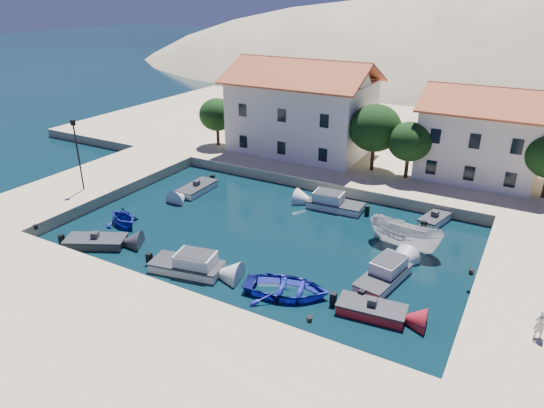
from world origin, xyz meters
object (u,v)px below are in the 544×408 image
(cabin_cruiser_south, at_px, (187,264))
(lamppost, at_px, (77,149))
(building_mid, at_px, (481,132))
(cabin_cruiser_east, at_px, (383,276))
(rowboat_south, at_px, (286,294))
(boat_east, at_px, (404,247))
(building_left, at_px, (302,105))
(pedestrian, at_px, (540,324))

(cabin_cruiser_south, bearing_deg, lamppost, 150.80)
(building_mid, height_order, lamppost, building_mid)
(building_mid, bearing_deg, cabin_cruiser_east, -95.99)
(building_mid, distance_m, cabin_cruiser_east, 21.64)
(cabin_cruiser_south, xyz_separation_m, rowboat_south, (7.01, 0.89, -0.48))
(building_mid, distance_m, boat_east, 16.74)
(cabin_cruiser_south, relative_size, cabin_cruiser_east, 1.04)
(building_left, relative_size, boat_east, 2.62)
(building_mid, height_order, cabin_cruiser_south, building_mid)
(cabin_cruiser_south, height_order, cabin_cruiser_east, same)
(boat_east, bearing_deg, building_left, 57.33)
(cabin_cruiser_south, distance_m, pedestrian, 20.73)
(building_mid, distance_m, cabin_cruiser_south, 29.94)
(rowboat_south, distance_m, cabin_cruiser_east, 6.35)
(cabin_cruiser_east, bearing_deg, cabin_cruiser_south, 123.25)
(building_mid, height_order, cabin_cruiser_east, building_mid)
(building_left, bearing_deg, building_mid, 3.18)
(building_mid, xyz_separation_m, pedestrian, (6.56, -23.62, -3.42))
(boat_east, bearing_deg, lamppost, 111.49)
(building_left, height_order, cabin_cruiser_south, building_left)
(cabin_cruiser_south, bearing_deg, boat_east, 30.32)
(rowboat_south, height_order, pedestrian, pedestrian)
(building_left, bearing_deg, cabin_cruiser_east, -51.70)
(cabin_cruiser_south, distance_m, cabin_cruiser_east, 12.81)
(building_mid, relative_size, boat_east, 1.87)
(building_mid, xyz_separation_m, lamppost, (-29.50, -21.00, -0.47))
(cabin_cruiser_south, distance_m, boat_east, 15.59)
(building_mid, relative_size, lamppost, 1.69)
(cabin_cruiser_east, bearing_deg, lamppost, 100.03)
(building_mid, bearing_deg, cabin_cruiser_south, -118.21)
(building_left, bearing_deg, cabin_cruiser_south, -80.88)
(boat_east, bearing_deg, building_mid, 2.18)
(lamppost, bearing_deg, pedestrian, -4.15)
(building_left, distance_m, boat_east, 22.33)
(pedestrian, bearing_deg, cabin_cruiser_east, -44.21)
(lamppost, bearing_deg, building_mid, 35.45)
(pedestrian, bearing_deg, building_mid, -102.07)
(rowboat_south, relative_size, pedestrian, 3.30)
(cabin_cruiser_east, xyz_separation_m, pedestrian, (8.77, -2.61, 1.33))
(boat_east, bearing_deg, cabin_cruiser_east, -168.34)
(building_mid, bearing_deg, building_left, -176.82)
(building_mid, xyz_separation_m, cabin_cruiser_south, (-13.98, -26.05, -4.75))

